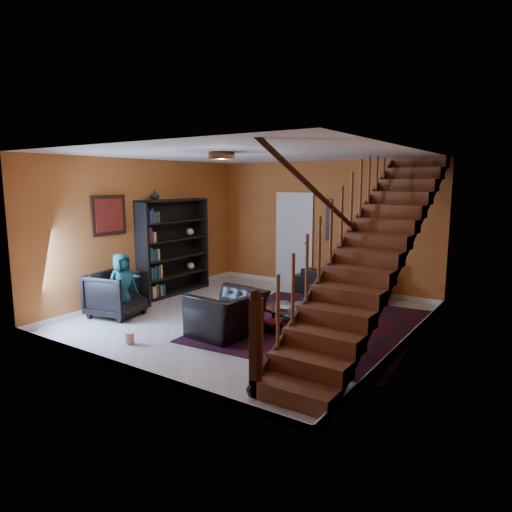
{
  "coord_description": "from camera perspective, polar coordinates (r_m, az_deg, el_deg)",
  "views": [
    {
      "loc": [
        4.36,
        -6.32,
        2.34
      ],
      "look_at": [
        -0.18,
        0.4,
        1.03
      ],
      "focal_mm": 32.0,
      "sensor_mm": 36.0,
      "label": 1
    }
  ],
  "objects": [
    {
      "name": "door",
      "position": [
        10.45,
        4.8,
        1.89
      ],
      "size": [
        0.82,
        0.05,
        2.05
      ],
      "primitive_type": "cube",
      "color": "silver",
      "rests_on": "floor"
    },
    {
      "name": "popcorn_bucket",
      "position": [
        7.03,
        -15.51,
        -9.84
      ],
      "size": [
        0.14,
        0.14,
        0.15
      ],
      "primitive_type": "cylinder",
      "rotation": [
        0.0,
        0.0,
        0.07
      ],
      "color": "red",
      "rests_on": "rug"
    },
    {
      "name": "sofa",
      "position": [
        9.62,
        10.45,
        -3.37
      ],
      "size": [
        1.99,
        0.95,
        0.56
      ],
      "primitive_type": "imported",
      "rotation": [
        0.0,
        0.0,
        3.03
      ],
      "color": "black",
      "rests_on": "floor"
    },
    {
      "name": "wall_hanging",
      "position": [
        10.02,
        9.11,
        4.51
      ],
      "size": [
        0.14,
        0.03,
        0.9
      ],
      "primitive_type": "cube",
      "color": "black",
      "rests_on": "room"
    },
    {
      "name": "ceiling_fixture",
      "position": [
        7.05,
        -4.34,
        12.37
      ],
      "size": [
        0.4,
        0.4,
        0.1
      ],
      "primitive_type": "cylinder",
      "color": "#3F2814",
      "rests_on": "room"
    },
    {
      "name": "armchair_left",
      "position": [
        8.43,
        -16.95,
        -4.6
      ],
      "size": [
        1.01,
        1.0,
        0.79
      ],
      "primitive_type": "imported",
      "rotation": [
        0.0,
        0.0,
        1.77
      ],
      "color": "black",
      "rests_on": "floor"
    },
    {
      "name": "rug",
      "position": [
        7.7,
        7.33,
        -8.55
      ],
      "size": [
        3.45,
        3.85,
        0.02
      ],
      "primitive_type": "cube",
      "rotation": [
        0.0,
        0.0,
        0.09
      ],
      "color": "#410B15",
      "rests_on": "floor"
    },
    {
      "name": "room",
      "position": [
        9.81,
        -2.52,
        -4.35
      ],
      "size": [
        5.5,
        5.5,
        5.5
      ],
      "color": "#C1692B",
      "rests_on": "ground"
    },
    {
      "name": "bookshelf",
      "position": [
        9.78,
        -10.18,
        0.92
      ],
      "size": [
        0.35,
        1.8,
        2.0
      ],
      "color": "black",
      "rests_on": "floor"
    },
    {
      "name": "vase",
      "position": [
        9.33,
        -12.54,
        7.43
      ],
      "size": [
        0.18,
        0.18,
        0.19
      ],
      "primitive_type": "imported",
      "color": "#999999",
      "rests_on": "bookshelf"
    },
    {
      "name": "coffee_table",
      "position": [
        7.14,
        4.42,
        -8.09
      ],
      "size": [
        1.2,
        0.92,
        0.41
      ],
      "rotation": [
        0.0,
        0.0,
        -0.32
      ],
      "color": "black",
      "rests_on": "floor"
    },
    {
      "name": "staircase",
      "position": [
        6.77,
        14.4,
        0.86
      ],
      "size": [
        0.95,
        5.02,
        3.18
      ],
      "color": "brown",
      "rests_on": "floor"
    },
    {
      "name": "person_adult_b",
      "position": [
        9.4,
        15.22,
        -4.65
      ],
      "size": [
        0.6,
        0.48,
        1.2
      ],
      "primitive_type": "imported",
      "rotation": [
        0.0,
        0.0,
        3.1
      ],
      "color": "black",
      "rests_on": "sofa"
    },
    {
      "name": "framed_picture",
      "position": [
        8.82,
        -17.93,
        4.87
      ],
      "size": [
        0.04,
        0.74,
        0.74
      ],
      "primitive_type": "cube",
      "color": "maroon",
      "rests_on": "room"
    },
    {
      "name": "armchair_right",
      "position": [
        7.09,
        -3.65,
        -7.22
      ],
      "size": [
        0.97,
        1.1,
        0.69
      ],
      "primitive_type": "imported",
      "rotation": [
        0.0,
        0.0,
        -1.61
      ],
      "color": "black",
      "rests_on": "floor"
    },
    {
      "name": "person_adult_a",
      "position": [
        9.58,
        12.27,
        -4.35
      ],
      "size": [
        0.46,
        0.34,
        1.18
      ],
      "primitive_type": "imported",
      "rotation": [
        0.0,
        0.0,
        3.01
      ],
      "color": "black",
      "rests_on": "sofa"
    },
    {
      "name": "person_child",
      "position": [
        8.34,
        -16.38,
        -3.5
      ],
      "size": [
        0.45,
        0.61,
        1.14
      ],
      "primitive_type": "imported",
      "rotation": [
        0.0,
        0.0,
        1.4
      ],
      "color": "#1A5563",
      "rests_on": "armchair_left"
    },
    {
      "name": "cup_a",
      "position": [
        7.13,
        5.4,
        -6.21
      ],
      "size": [
        0.14,
        0.14,
        0.11
      ],
      "primitive_type": "imported",
      "rotation": [
        0.0,
        0.0,
        -0.02
      ],
      "color": "#999999",
      "rests_on": "coffee_table"
    },
    {
      "name": "cup_b",
      "position": [
        6.9,
        4.45,
        -6.8
      ],
      "size": [
        0.12,
        0.12,
        0.08
      ],
      "primitive_type": "imported",
      "rotation": [
        0.0,
        0.0,
        -0.39
      ],
      "color": "#999999",
      "rests_on": "coffee_table"
    },
    {
      "name": "floor",
      "position": [
        8.03,
        -0.52,
        -7.79
      ],
      "size": [
        5.5,
        5.5,
        0.0
      ],
      "primitive_type": "plane",
      "color": "beige",
      "rests_on": "ground"
    },
    {
      "name": "bowl",
      "position": [
        7.07,
        3.41,
        -6.55
      ],
      "size": [
        0.27,
        0.27,
        0.05
      ],
      "primitive_type": "imported",
      "rotation": [
        0.0,
        0.0,
        0.42
      ],
      "color": "#999999",
      "rests_on": "coffee_table"
    }
  ]
}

